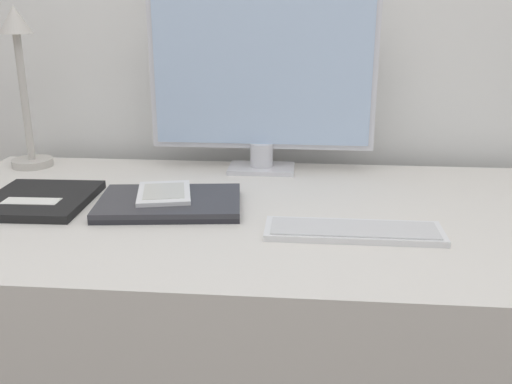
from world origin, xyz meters
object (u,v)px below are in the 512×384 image
Objects in this scene: keyboard at (354,231)px; notebook at (39,200)px; desk_lamp at (21,72)px; monitor at (262,78)px; ereader at (164,193)px; laptop at (170,203)px.

notebook reaches higher than keyboard.
monitor is at bearing 1.20° from desk_lamp.
notebook is at bearing -175.87° from ereader.
keyboard is (0.21, -0.43, -0.24)m from monitor.
notebook is at bearing -179.94° from laptop.
laptop is at bearing 0.06° from notebook.
desk_lamp is (-0.45, 0.30, 0.24)m from laptop.
laptop is at bearing -119.17° from monitor.
keyboard is 0.43m from ereader.
notebook is (-0.29, -0.00, -0.00)m from laptop.
desk_lamp is 0.42m from notebook.
monitor is at bearing 33.74° from notebook.
notebook is at bearing -61.91° from desk_lamp.
desk_lamp is 1.65× the size of notebook.
monitor is 3.27× the size of ereader.
desk_lamp is at bearing 147.38° from ereader.
keyboard is 0.97m from desk_lamp.
laptop is at bearing -49.34° from ereader.
desk_lamp is (-0.44, 0.28, 0.23)m from ereader.
monitor is 0.63m from desk_lamp.
monitor is 0.61m from notebook.
ereader reaches higher than keyboard.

